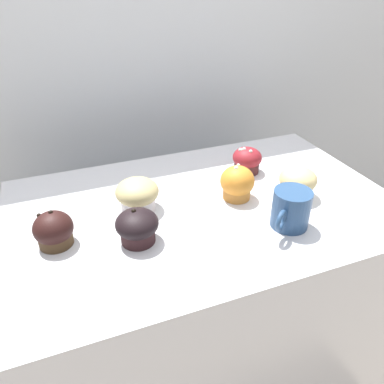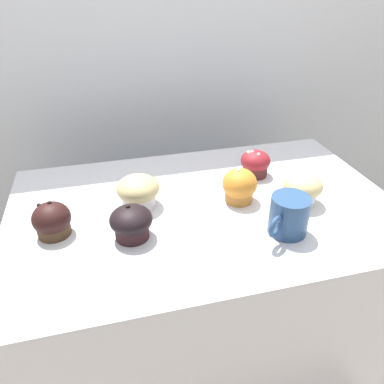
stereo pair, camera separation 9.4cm
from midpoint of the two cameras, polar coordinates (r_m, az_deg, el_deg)
wall_back at (r=1.49m, az=-2.76°, el=10.94°), size 3.20×0.10×1.80m
display_counter at (r=1.27m, az=3.81°, el=-18.90°), size 1.00×0.64×0.88m
muffin_front_center at (r=0.85m, az=-6.11°, el=-4.74°), size 0.10×0.10×0.08m
muffin_back_left at (r=0.95m, az=-5.44°, el=0.04°), size 0.11×0.11×0.08m
muffin_back_right at (r=0.89m, az=-17.77°, el=-4.27°), size 0.09×0.09×0.09m
muffin_front_left at (r=1.02m, az=19.05°, el=0.47°), size 0.10×0.10×0.08m
muffin_front_right at (r=0.99m, az=9.93°, el=0.88°), size 0.09×0.09×0.10m
muffin_back_center at (r=1.12m, az=12.01°, el=4.25°), size 0.09×0.09×0.08m
coffee_cup at (r=0.89m, az=17.48°, el=-3.43°), size 0.12×0.10×0.09m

